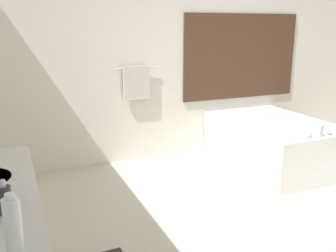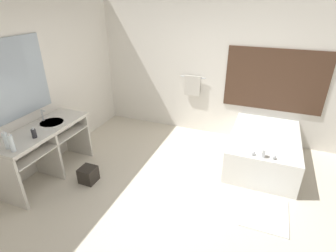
{
  "view_description": "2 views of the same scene",
  "coord_description": "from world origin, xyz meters",
  "views": [
    {
      "loc": [
        -1.69,
        -2.05,
        1.63
      ],
      "look_at": [
        -0.44,
        0.88,
        0.78
      ],
      "focal_mm": 40.0,
      "sensor_mm": 36.0,
      "label": 1
    },
    {
      "loc": [
        1.07,
        -2.66,
        2.58
      ],
      "look_at": [
        -0.25,
        0.7,
        0.78
      ],
      "focal_mm": 28.0,
      "sensor_mm": 36.0,
      "label": 2
    }
  ],
  "objects": [
    {
      "name": "bathtub",
      "position": [
        1.18,
        1.41,
        0.3
      ],
      "size": [
        1.07,
        1.57,
        0.66
      ],
      "color": "white",
      "rests_on": "ground_plane"
    },
    {
      "name": "water_bottle_1",
      "position": [
        -1.73,
        -0.78,
        0.96
      ],
      "size": [
        0.06,
        0.06,
        0.24
      ],
      "color": "white",
      "rests_on": "vanity_counter"
    },
    {
      "name": "soap_dispenser",
      "position": [
        -1.76,
        -0.42,
        0.91
      ],
      "size": [
        0.06,
        0.06,
        0.15
      ],
      "color": "#28282D",
      "rests_on": "vanity_counter"
    },
    {
      "name": "wall_back_with_blinds",
      "position": [
        0.04,
        2.23,
        1.34
      ],
      "size": [
        7.4,
        0.13,
        2.7
      ],
      "color": "white",
      "rests_on": "ground_plane"
    },
    {
      "name": "ground_plane",
      "position": [
        0.0,
        0.0,
        0.0
      ],
      "size": [
        16.0,
        16.0,
        0.0
      ],
      "primitive_type": "plane",
      "color": "beige",
      "rests_on": "ground"
    }
  ]
}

